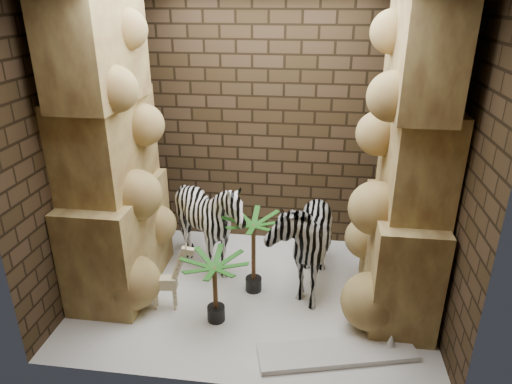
# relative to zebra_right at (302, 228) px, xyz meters

# --- Properties ---
(floor) EXTENTS (3.50, 3.50, 0.00)m
(floor) POSITION_rel_zebra_right_xyz_m (-0.48, -0.26, -0.67)
(floor) COLOR white
(floor) RESTS_ON ground
(wall_back) EXTENTS (3.50, 0.00, 3.50)m
(wall_back) POSITION_rel_zebra_right_xyz_m (-0.48, 0.99, 0.83)
(wall_back) COLOR #312413
(wall_back) RESTS_ON ground
(wall_front) EXTENTS (3.50, 0.00, 3.50)m
(wall_front) POSITION_rel_zebra_right_xyz_m (-0.48, -1.51, 0.83)
(wall_front) COLOR #312413
(wall_front) RESTS_ON ground
(wall_left) EXTENTS (0.00, 3.00, 3.00)m
(wall_left) POSITION_rel_zebra_right_xyz_m (-2.23, -0.26, 0.83)
(wall_left) COLOR #312413
(wall_left) RESTS_ON ground
(wall_right) EXTENTS (0.00, 3.00, 3.00)m
(wall_right) POSITION_rel_zebra_right_xyz_m (1.27, -0.26, 0.83)
(wall_right) COLOR #312413
(wall_right) RESTS_ON ground
(rock_pillar_left) EXTENTS (0.68, 1.30, 3.00)m
(rock_pillar_left) POSITION_rel_zebra_right_xyz_m (-1.88, -0.26, 0.83)
(rock_pillar_left) COLOR #D1C26C
(rock_pillar_left) RESTS_ON floor
(rock_pillar_right) EXTENTS (0.58, 1.25, 3.00)m
(rock_pillar_right) POSITION_rel_zebra_right_xyz_m (0.94, -0.26, 0.83)
(rock_pillar_right) COLOR #D1C26C
(rock_pillar_right) RESTS_ON floor
(zebra_right) EXTENTS (0.66, 1.15, 1.33)m
(zebra_right) POSITION_rel_zebra_right_xyz_m (0.00, 0.00, 0.00)
(zebra_right) COLOR white
(zebra_right) RESTS_ON floor
(zebra_left) EXTENTS (0.99, 1.21, 1.08)m
(zebra_left) POSITION_rel_zebra_right_xyz_m (-1.01, 0.11, -0.13)
(zebra_left) COLOR white
(zebra_left) RESTS_ON floor
(giraffe_toy) EXTENTS (0.39, 0.17, 0.74)m
(giraffe_toy) POSITION_rel_zebra_right_xyz_m (-1.31, -0.61, -0.30)
(giraffe_toy) COLOR beige
(giraffe_toy) RESTS_ON floor
(palm_front) EXTENTS (0.36, 0.36, 0.87)m
(palm_front) POSITION_rel_zebra_right_xyz_m (-0.48, -0.20, -0.23)
(palm_front) COLOR #124412
(palm_front) RESTS_ON floor
(palm_back) EXTENTS (0.36, 0.36, 0.68)m
(palm_back) POSITION_rel_zebra_right_xyz_m (-0.77, -0.73, -0.33)
(palm_back) COLOR #124412
(palm_back) RESTS_ON floor
(surfboard) EXTENTS (1.41, 0.67, 0.05)m
(surfboard) POSITION_rel_zebra_right_xyz_m (0.37, -1.05, -0.64)
(surfboard) COLOR silver
(surfboard) RESTS_ON floor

